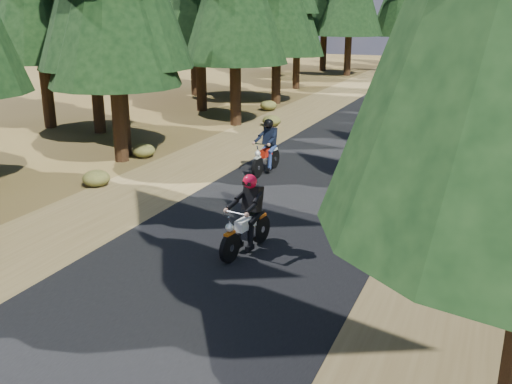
# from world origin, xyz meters

# --- Properties ---
(ground) EXTENTS (120.00, 120.00, 0.00)m
(ground) POSITION_xyz_m (0.00, 0.00, 0.00)
(ground) COLOR #4B371A
(ground) RESTS_ON ground
(road) EXTENTS (6.00, 100.00, 0.01)m
(road) POSITION_xyz_m (0.00, 5.00, 0.01)
(road) COLOR black
(road) RESTS_ON ground
(shoulder_l) EXTENTS (3.20, 100.00, 0.01)m
(shoulder_l) POSITION_xyz_m (-4.60, 5.00, 0.00)
(shoulder_l) COLOR brown
(shoulder_l) RESTS_ON ground
(shoulder_r) EXTENTS (3.20, 100.00, 0.01)m
(shoulder_r) POSITION_xyz_m (4.60, 5.00, 0.00)
(shoulder_r) COLOR brown
(shoulder_r) RESTS_ON ground
(understory_shrubs) EXTENTS (14.94, 30.55, 0.70)m
(understory_shrubs) POSITION_xyz_m (1.64, 7.93, 0.27)
(understory_shrubs) COLOR #474C1E
(understory_shrubs) RESTS_ON ground
(rider_lead) EXTENTS (0.88, 2.04, 1.76)m
(rider_lead) POSITION_xyz_m (0.18, 0.50, 0.59)
(rider_lead) COLOR white
(rider_lead) RESTS_ON road
(rider_follow) EXTENTS (0.70, 2.03, 1.78)m
(rider_follow) POSITION_xyz_m (-1.87, 6.72, 0.60)
(rider_follow) COLOR #A5190B
(rider_follow) RESTS_ON road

